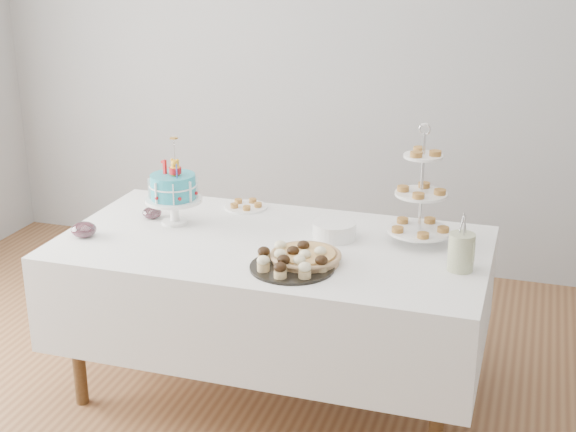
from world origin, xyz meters
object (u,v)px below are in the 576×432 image
(birthday_cake, at_px, (174,201))
(jam_bowl_b, at_px, (152,213))
(cupcake_tray, at_px, (292,260))
(pie, at_px, (306,257))
(table, at_px, (272,288))
(tiered_stand, at_px, (421,195))
(utensil_pitcher, at_px, (461,251))
(pastry_plate, at_px, (246,205))
(plate_stack, at_px, (334,230))
(jam_bowl_a, at_px, (84,230))

(birthday_cake, relative_size, jam_bowl_b, 4.46)
(cupcake_tray, relative_size, pie, 1.17)
(table, height_order, pie, pie)
(birthday_cake, height_order, tiered_stand, tiered_stand)
(jam_bowl_b, bearing_deg, pie, -19.66)
(birthday_cake, height_order, utensil_pitcher, birthday_cake)
(pie, distance_m, pastry_plate, 0.77)
(birthday_cake, height_order, cupcake_tray, birthday_cake)
(plate_stack, xyz_separation_m, jam_bowl_b, (-0.91, -0.00, -0.01))
(plate_stack, distance_m, utensil_pitcher, 0.62)
(utensil_pitcher, bearing_deg, pastry_plate, -178.87)
(table, height_order, birthday_cake, birthday_cake)
(table, height_order, tiered_stand, tiered_stand)
(birthday_cake, bearing_deg, plate_stack, 22.22)
(pastry_plate, distance_m, utensil_pitcher, 1.21)
(table, xyz_separation_m, cupcake_tray, (0.18, -0.26, 0.27))
(plate_stack, bearing_deg, cupcake_tray, -101.30)
(table, distance_m, tiered_stand, 0.80)
(birthday_cake, relative_size, utensil_pitcher, 1.71)
(cupcake_tray, bearing_deg, jam_bowl_a, 176.34)
(tiered_stand, xyz_separation_m, jam_bowl_a, (-1.47, -0.38, -0.20))
(plate_stack, relative_size, pastry_plate, 0.92)
(pie, xyz_separation_m, jam_bowl_a, (-1.05, -0.01, 0.00))
(plate_stack, height_order, jam_bowl_a, plate_stack)
(pie, bearing_deg, pastry_plate, 129.60)
(tiered_stand, height_order, jam_bowl_b, tiered_stand)
(table, distance_m, plate_stack, 0.39)
(table, bearing_deg, tiered_stand, 16.04)
(jam_bowl_b, bearing_deg, cupcake_tray, -24.78)
(birthday_cake, relative_size, pie, 1.37)
(plate_stack, bearing_deg, utensil_pitcher, -18.22)
(cupcake_tray, bearing_deg, utensil_pitcher, 16.51)
(pie, relative_size, jam_bowl_a, 2.64)
(table, bearing_deg, cupcake_tray, -56.14)
(table, distance_m, pie, 0.38)
(birthday_cake, height_order, pastry_plate, birthday_cake)
(table, height_order, utensil_pitcher, utensil_pitcher)
(pie, xyz_separation_m, utensil_pitcher, (0.63, 0.12, 0.06))
(cupcake_tray, distance_m, pastry_plate, 0.80)
(pie, relative_size, pastry_plate, 1.42)
(birthday_cake, bearing_deg, jam_bowl_a, -119.16)
(plate_stack, xyz_separation_m, jam_bowl_a, (-1.09, -0.32, -0.01))
(table, relative_size, pastry_plate, 8.97)
(jam_bowl_b, bearing_deg, pastry_plate, 35.95)
(pastry_plate, bearing_deg, birthday_cake, -127.89)
(jam_bowl_b, height_order, utensil_pitcher, utensil_pitcher)
(jam_bowl_a, bearing_deg, tiered_stand, 14.50)
(pie, relative_size, jam_bowl_b, 3.27)
(pastry_plate, height_order, jam_bowl_a, jam_bowl_a)
(birthday_cake, height_order, jam_bowl_b, birthday_cake)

